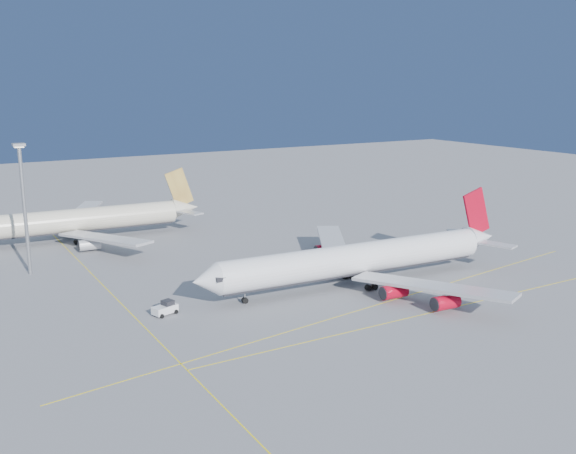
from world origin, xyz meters
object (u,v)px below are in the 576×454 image
(airliner_virgin, at_px, (362,259))
(light_mast, at_px, (24,198))
(airliner_etihad, at_px, (77,220))
(pushback_tug, at_px, (165,308))

(airliner_virgin, distance_m, light_mast, 69.41)
(airliner_etihad, xyz_separation_m, light_mast, (-15.28, -24.89, 10.88))
(light_mast, bearing_deg, pushback_tug, -66.66)
(airliner_virgin, bearing_deg, pushback_tug, 178.37)
(airliner_virgin, height_order, light_mast, light_mast)
(pushback_tug, bearing_deg, light_mast, 96.21)
(airliner_etihad, bearing_deg, airliner_virgin, -55.26)
(airliner_virgin, height_order, airliner_etihad, airliner_virgin)
(airliner_virgin, bearing_deg, airliner_etihad, 124.58)
(pushback_tug, xyz_separation_m, light_mast, (-16.04, 37.18, 14.90))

